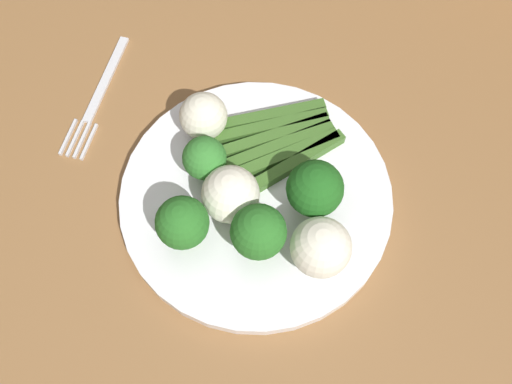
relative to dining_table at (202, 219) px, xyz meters
name	(u,v)px	position (x,y,z in m)	size (l,w,h in m)	color
ground_plane	(227,332)	(0.00, 0.00, -0.65)	(6.00, 6.00, 0.02)	tan
dining_table	(202,219)	(0.00, 0.00, 0.00)	(1.48, 0.95, 0.73)	olive
chair	(472,8)	(-0.15, -0.61, -0.14)	(0.44, 0.44, 0.87)	olive
plate	(256,197)	(-0.06, -0.02, 0.10)	(0.27, 0.27, 0.01)	white
asparagus_bundle	(277,141)	(-0.05, -0.08, 0.11)	(0.13, 0.14, 0.01)	#3D6626
broccoli_outer_edge	(258,232)	(-0.09, 0.03, 0.14)	(0.05, 0.05, 0.06)	#568E33
broccoli_front	(205,159)	(-0.01, -0.01, 0.14)	(0.04, 0.04, 0.05)	#609E3D
broccoli_near_center	(182,223)	(-0.03, 0.06, 0.14)	(0.05, 0.05, 0.06)	#568E33
broccoli_front_left	(315,189)	(-0.12, -0.03, 0.14)	(0.05, 0.05, 0.07)	#4C7F2B
cauliflower_near_fork	(230,194)	(-0.05, 0.01, 0.13)	(0.06, 0.06, 0.06)	white
cauliflower_right	(321,247)	(-0.15, 0.01, 0.13)	(0.06, 0.06, 0.06)	white
cauliflower_back_right	(203,116)	(0.02, -0.06, 0.13)	(0.05, 0.05, 0.05)	silver
fork	(98,97)	(0.15, -0.04, 0.09)	(0.06, 0.16, 0.00)	silver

